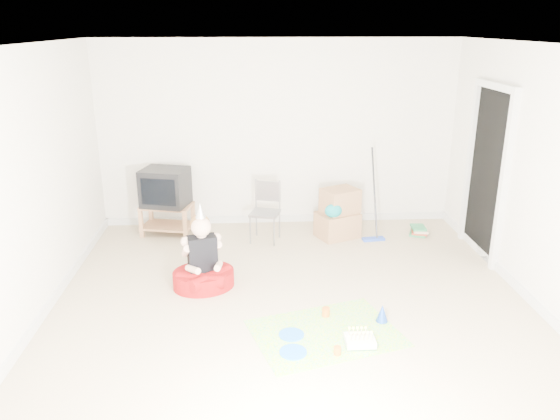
{
  "coord_description": "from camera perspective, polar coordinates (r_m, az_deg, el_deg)",
  "views": [
    {
      "loc": [
        -0.43,
        -5.06,
        2.78
      ],
      "look_at": [
        -0.1,
        0.4,
        0.9
      ],
      "focal_mm": 35.0,
      "sensor_mm": 36.0,
      "label": 1
    }
  ],
  "objects": [
    {
      "name": "ground",
      "position": [
        5.79,
        1.24,
        -9.74
      ],
      "size": [
        5.0,
        5.0,
        0.0
      ],
      "primitive_type": "plane",
      "color": "#C0AB8A",
      "rests_on": "ground"
    },
    {
      "name": "doorway_recess",
      "position": [
        7.12,
        20.83,
        3.44
      ],
      "size": [
        0.02,
        0.9,
        2.05
      ],
      "primitive_type": "cube",
      "color": "black",
      "rests_on": "ground"
    },
    {
      "name": "tv_stand",
      "position": [
        7.67,
        -11.68,
        -0.67
      ],
      "size": [
        0.75,
        0.56,
        0.42
      ],
      "color": "#A06E48",
      "rests_on": "ground"
    },
    {
      "name": "crt_tv",
      "position": [
        7.54,
        -11.9,
        2.36
      ],
      "size": [
        0.69,
        0.62,
        0.51
      ],
      "primitive_type": "cube",
      "rotation": [
        0.0,
        0.0,
        -0.26
      ],
      "color": "black",
      "rests_on": "tv_stand"
    },
    {
      "name": "folding_chair",
      "position": [
        7.23,
        -1.58,
        -0.31
      ],
      "size": [
        0.45,
        0.44,
        0.81
      ],
      "color": "gray",
      "rests_on": "ground"
    },
    {
      "name": "cardboard_boxes",
      "position": [
        7.44,
        6.1,
        -0.45
      ],
      "size": [
        0.64,
        0.6,
        0.67
      ],
      "color": "#A2744E",
      "rests_on": "ground"
    },
    {
      "name": "floor_mop",
      "position": [
        7.39,
        9.83,
        -1.24
      ],
      "size": [
        0.31,
        0.4,
        1.2
      ],
      "color": "blue",
      "rests_on": "ground"
    },
    {
      "name": "book_pile",
      "position": [
        7.8,
        14.35,
        -2.07
      ],
      "size": [
        0.3,
        0.34,
        0.12
      ],
      "color": "#2A7E4A",
      "rests_on": "ground"
    },
    {
      "name": "seated_woman",
      "position": [
        6.1,
        -8.04,
        -6.1
      ],
      "size": [
        0.84,
        0.84,
        0.98
      ],
      "color": "maroon",
      "rests_on": "ground"
    },
    {
      "name": "party_mat",
      "position": [
        5.3,
        4.78,
        -12.68
      ],
      "size": [
        1.56,
        1.31,
        0.01
      ],
      "primitive_type": "cube",
      "rotation": [
        0.0,
        0.0,
        0.29
      ],
      "color": "#E02F78",
      "rests_on": "ground"
    },
    {
      "name": "birthday_cake",
      "position": [
        5.15,
        8.34,
        -13.42
      ],
      "size": [
        0.27,
        0.22,
        0.14
      ],
      "color": "white",
      "rests_on": "party_mat"
    },
    {
      "name": "blue_plate_near",
      "position": [
        5.24,
        1.19,
        -12.88
      ],
      "size": [
        0.26,
        0.26,
        0.01
      ],
      "primitive_type": "cylinder",
      "rotation": [
        0.0,
        0.0,
        -0.11
      ],
      "color": "blue",
      "rests_on": "party_mat"
    },
    {
      "name": "blue_plate_far",
      "position": [
        5.0,
        1.37,
        -14.61
      ],
      "size": [
        0.27,
        0.27,
        0.01
      ],
      "primitive_type": "cylinder",
      "rotation": [
        0.0,
        0.0,
        0.11
      ],
      "color": "blue",
      "rests_on": "party_mat"
    },
    {
      "name": "orange_cup_near",
      "position": [
        5.55,
        4.81,
        -10.56
      ],
      "size": [
        0.09,
        0.09,
        0.09
      ],
      "primitive_type": "cylinder",
      "rotation": [
        0.0,
        0.0,
        -0.13
      ],
      "color": "#D16117",
      "rests_on": "party_mat"
    },
    {
      "name": "orange_cup_far",
      "position": [
        4.99,
        6.01,
        -14.4
      ],
      "size": [
        0.08,
        0.08,
        0.08
      ],
      "primitive_type": "cylinder",
      "rotation": [
        0.0,
        0.0,
        0.21
      ],
      "color": "#D16117",
      "rests_on": "party_mat"
    },
    {
      "name": "blue_party_hat",
      "position": [
        5.51,
        10.63,
        -10.54
      ],
      "size": [
        0.17,
        0.17,
        0.18
      ],
      "primitive_type": "cone",
      "rotation": [
        0.0,
        0.0,
        0.69
      ],
      "color": "blue",
      "rests_on": "party_mat"
    }
  ]
}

